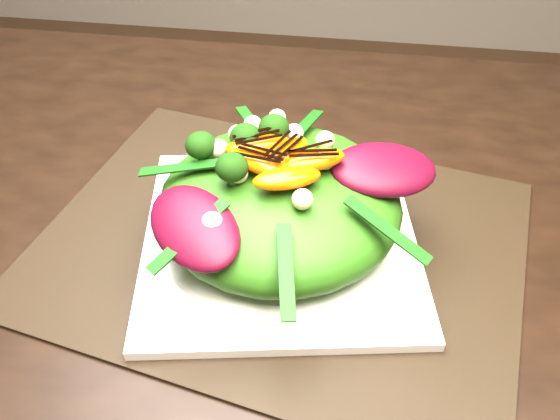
# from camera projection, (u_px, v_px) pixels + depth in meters

# --- Properties ---
(dining_table) EXTENTS (1.60, 0.90, 0.75)m
(dining_table) POSITION_uv_depth(u_px,v_px,m) (92.00, 282.00, 0.56)
(dining_table) COLOR black
(dining_table) RESTS_ON floor
(placemat) EXTENTS (0.50, 0.42, 0.00)m
(placemat) POSITION_uv_depth(u_px,v_px,m) (280.00, 244.00, 0.56)
(placemat) COLOR black
(placemat) RESTS_ON dining_table
(plate_base) EXTENTS (0.29, 0.29, 0.01)m
(plate_base) POSITION_uv_depth(u_px,v_px,m) (280.00, 239.00, 0.56)
(plate_base) COLOR white
(plate_base) RESTS_ON placemat
(salad_bowl) EXTENTS (0.26, 0.26, 0.02)m
(salad_bowl) POSITION_uv_depth(u_px,v_px,m) (280.00, 229.00, 0.55)
(salad_bowl) COLOR white
(salad_bowl) RESTS_ON plate_base
(lettuce_mound) EXTENTS (0.26, 0.26, 0.07)m
(lettuce_mound) POSITION_uv_depth(u_px,v_px,m) (280.00, 202.00, 0.53)
(lettuce_mound) COLOR #2B5F11
(lettuce_mound) RESTS_ON salad_bowl
(radicchio_leaf) EXTENTS (0.11, 0.09, 0.02)m
(radicchio_leaf) POSITION_uv_depth(u_px,v_px,m) (384.00, 169.00, 0.51)
(radicchio_leaf) COLOR #3F0615
(radicchio_leaf) RESTS_ON lettuce_mound
(orange_segment) EXTENTS (0.06, 0.05, 0.01)m
(orange_segment) POSITION_uv_depth(u_px,v_px,m) (270.00, 155.00, 0.50)
(orange_segment) COLOR #FF5404
(orange_segment) RESTS_ON lettuce_mound
(broccoli_floret) EXTENTS (0.04, 0.04, 0.04)m
(broccoli_floret) POSITION_uv_depth(u_px,v_px,m) (216.00, 140.00, 0.51)
(broccoli_floret) COLOR black
(broccoli_floret) RESTS_ON lettuce_mound
(macadamia_nut) EXTENTS (0.02, 0.02, 0.02)m
(macadamia_nut) POSITION_uv_depth(u_px,v_px,m) (299.00, 197.00, 0.47)
(macadamia_nut) COLOR tan
(macadamia_nut) RESTS_ON lettuce_mound
(balsamic_drizzle) EXTENTS (0.04, 0.03, 0.00)m
(balsamic_drizzle) POSITION_uv_depth(u_px,v_px,m) (270.00, 147.00, 0.50)
(balsamic_drizzle) COLOR black
(balsamic_drizzle) RESTS_ON orange_segment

